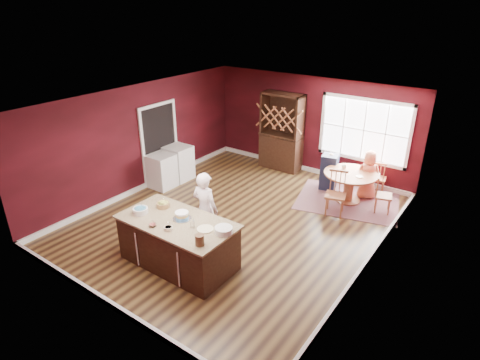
# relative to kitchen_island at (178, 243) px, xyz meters

# --- Properties ---
(room_shell) EXTENTS (7.00, 7.00, 7.00)m
(room_shell) POSITION_rel_kitchen_island_xyz_m (-0.07, 1.94, 0.91)
(room_shell) COLOR brown
(room_shell) RESTS_ON ground
(window) EXTENTS (2.36, 0.10, 1.66)m
(window) POSITION_rel_kitchen_island_xyz_m (1.43, 5.41, 1.06)
(window) COLOR white
(window) RESTS_ON room_shell
(doorway) EXTENTS (0.08, 1.26, 2.13)m
(doorway) POSITION_rel_kitchen_island_xyz_m (-3.04, 2.54, 0.59)
(doorway) COLOR white
(doorway) RESTS_ON room_shell
(kitchen_island) EXTENTS (2.18, 1.14, 0.92)m
(kitchen_island) POSITION_rel_kitchen_island_xyz_m (0.00, 0.00, 0.00)
(kitchen_island) COLOR black
(kitchen_island) RESTS_ON ground
(dining_table) EXTENTS (1.27, 1.27, 0.75)m
(dining_table) POSITION_rel_kitchen_island_xyz_m (1.62, 4.28, 0.10)
(dining_table) COLOR #915D29
(dining_table) RESTS_ON ground
(baker) EXTENTS (0.59, 0.41, 1.57)m
(baker) POSITION_rel_kitchen_island_xyz_m (-0.02, 0.81, 0.35)
(baker) COLOR white
(baker) RESTS_ON ground
(layer_cake) EXTENTS (0.34, 0.34, 0.14)m
(layer_cake) POSITION_rel_kitchen_island_xyz_m (0.03, 0.10, 0.55)
(layer_cake) COLOR white
(layer_cake) RESTS_ON kitchen_island
(bowl_blue) EXTENTS (0.28, 0.28, 0.11)m
(bowl_blue) POSITION_rel_kitchen_island_xyz_m (-0.74, -0.19, 0.53)
(bowl_blue) COLOR silver
(bowl_blue) RESTS_ON kitchen_island
(bowl_yellow) EXTENTS (0.26, 0.26, 0.10)m
(bowl_yellow) POSITION_rel_kitchen_island_xyz_m (-0.57, 0.23, 0.53)
(bowl_yellow) COLOR tan
(bowl_yellow) RESTS_ON kitchen_island
(bowl_pink) EXTENTS (0.14, 0.14, 0.05)m
(bowl_pink) POSITION_rel_kitchen_island_xyz_m (-0.20, -0.39, 0.51)
(bowl_pink) COLOR white
(bowl_pink) RESTS_ON kitchen_island
(bowl_olive) EXTENTS (0.15, 0.15, 0.06)m
(bowl_olive) POSITION_rel_kitchen_island_xyz_m (0.10, -0.31, 0.51)
(bowl_olive) COLOR white
(bowl_olive) RESTS_ON kitchen_island
(drinking_glass) EXTENTS (0.08, 0.08, 0.16)m
(drinking_glass) POSITION_rel_kitchen_island_xyz_m (0.40, -0.02, 0.56)
(drinking_glass) COLOR silver
(drinking_glass) RESTS_ON kitchen_island
(dinner_plate) EXTENTS (0.29, 0.29, 0.02)m
(dinner_plate) POSITION_rel_kitchen_island_xyz_m (0.62, 0.07, 0.49)
(dinner_plate) COLOR #FEEBC6
(dinner_plate) RESTS_ON kitchen_island
(white_tub) EXTENTS (0.31, 0.31, 0.11)m
(white_tub) POSITION_rel_kitchen_island_xyz_m (0.94, 0.17, 0.53)
(white_tub) COLOR white
(white_tub) RESTS_ON kitchen_island
(stoneware_crock) EXTENTS (0.15, 0.15, 0.19)m
(stoneware_crock) POSITION_rel_kitchen_island_xyz_m (0.85, -0.34, 0.57)
(stoneware_crock) COLOR #4A311D
(stoneware_crock) RESTS_ON kitchen_island
(toy_figurine) EXTENTS (0.04, 0.04, 0.07)m
(toy_figurine) POSITION_rel_kitchen_island_xyz_m (0.75, -0.25, 0.52)
(toy_figurine) COLOR yellow
(toy_figurine) RESTS_ON kitchen_island
(rug) EXTENTS (2.76, 2.36, 0.01)m
(rug) POSITION_rel_kitchen_island_xyz_m (1.62, 4.28, -0.43)
(rug) COLOR brown
(rug) RESTS_ON ground
(chair_east) EXTENTS (0.46, 0.47, 0.91)m
(chair_east) POSITION_rel_kitchen_island_xyz_m (2.47, 4.22, 0.02)
(chair_east) COLOR brown
(chair_east) RESTS_ON ground
(chair_south) EXTENTS (0.54, 0.53, 1.05)m
(chair_south) POSITION_rel_kitchen_island_xyz_m (1.60, 3.46, 0.09)
(chair_south) COLOR #9C562D
(chair_south) RESTS_ON ground
(chair_north) EXTENTS (0.44, 0.42, 0.90)m
(chair_north) POSITION_rel_kitchen_island_xyz_m (2.04, 5.14, 0.01)
(chair_north) COLOR brown
(chair_north) RESTS_ON ground
(seated_woman) EXTENTS (0.72, 0.64, 1.23)m
(seated_woman) POSITION_rel_kitchen_island_xyz_m (1.90, 4.72, 0.18)
(seated_woman) COLOR #DF7953
(seated_woman) RESTS_ON ground
(high_chair) EXTENTS (0.47, 0.47, 0.98)m
(high_chair) POSITION_rel_kitchen_island_xyz_m (0.91, 4.66, 0.05)
(high_chair) COLOR black
(high_chair) RESTS_ON ground
(toddler) EXTENTS (0.18, 0.14, 0.26)m
(toddler) POSITION_rel_kitchen_island_xyz_m (0.87, 4.63, 0.37)
(toddler) COLOR #8CA5BF
(toddler) RESTS_ON high_chair
(table_plate) EXTENTS (0.18, 0.18, 0.01)m
(table_plate) POSITION_rel_kitchen_island_xyz_m (1.86, 4.19, 0.32)
(table_plate) COLOR beige
(table_plate) RESTS_ON dining_table
(table_cup) EXTENTS (0.15, 0.15, 0.09)m
(table_cup) POSITION_rel_kitchen_island_xyz_m (1.37, 4.44, 0.36)
(table_cup) COLOR beige
(table_cup) RESTS_ON dining_table
(hutch) EXTENTS (1.20, 0.50, 2.20)m
(hutch) POSITION_rel_kitchen_island_xyz_m (-0.83, 5.16, 0.66)
(hutch) COLOR #372013
(hutch) RESTS_ON ground
(washer) EXTENTS (0.61, 0.59, 0.89)m
(washer) POSITION_rel_kitchen_island_xyz_m (-2.71, 2.22, 0.01)
(washer) COLOR white
(washer) RESTS_ON ground
(dryer) EXTENTS (0.64, 0.62, 0.93)m
(dryer) POSITION_rel_kitchen_island_xyz_m (-2.71, 2.86, 0.03)
(dryer) COLOR white
(dryer) RESTS_ON ground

